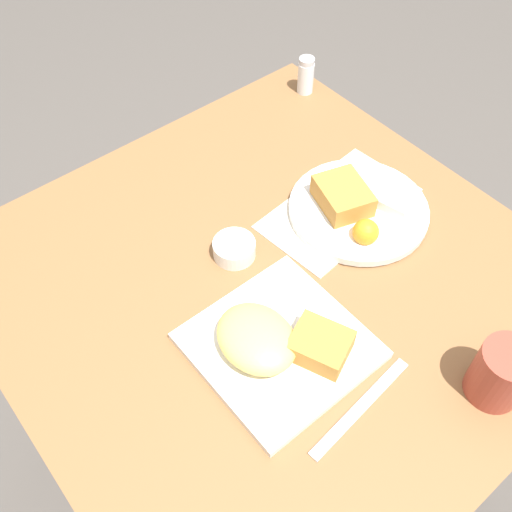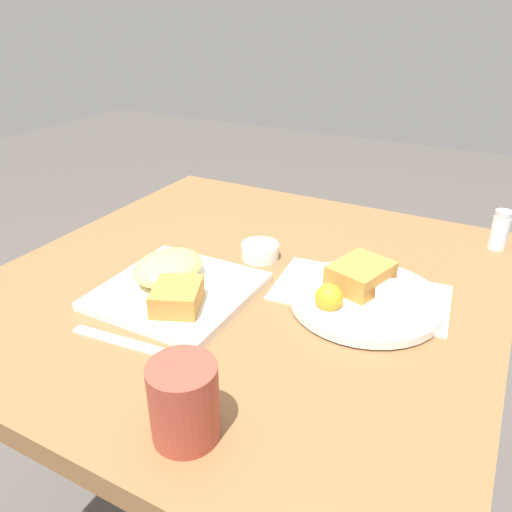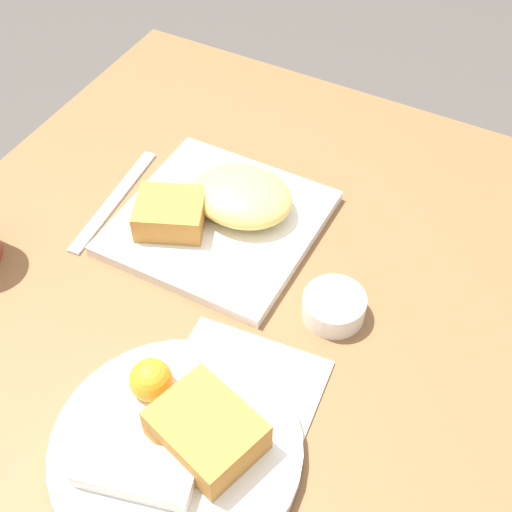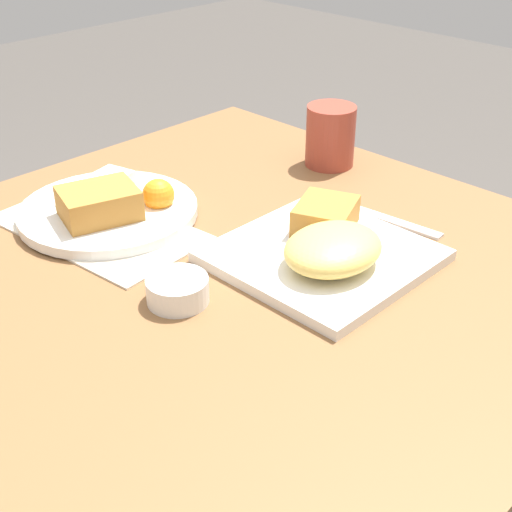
{
  "view_description": "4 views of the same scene",
  "coord_description": "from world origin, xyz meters",
  "px_view_note": "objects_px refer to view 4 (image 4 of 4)",
  "views": [
    {
      "loc": [
        0.42,
        -0.38,
        1.51
      ],
      "look_at": [
        -0.03,
        -0.01,
        0.77
      ],
      "focal_mm": 42.0,
      "sensor_mm": 36.0,
      "label": 1
    },
    {
      "loc": [
        0.66,
        0.37,
        1.17
      ],
      "look_at": [
        -0.0,
        0.01,
        0.78
      ],
      "focal_mm": 35.0,
      "sensor_mm": 36.0,
      "label": 2
    },
    {
      "loc": [
        -0.23,
        0.45,
        1.38
      ],
      "look_at": [
        0.01,
        -0.01,
        0.79
      ],
      "focal_mm": 50.0,
      "sensor_mm": 36.0,
      "label": 3
    },
    {
      "loc": [
        -0.49,
        -0.54,
        1.19
      ],
      "look_at": [
        0.03,
        -0.03,
        0.76
      ],
      "focal_mm": 50.0,
      "sensor_mm": 36.0,
      "label": 4
    }
  ],
  "objects_px": {
    "plate_square_near": "(327,248)",
    "coffee_mug": "(330,136)",
    "sauce_ramekin": "(178,289)",
    "butter_knife": "(375,215)",
    "plate_oval_far": "(109,206)"
  },
  "relations": [
    {
      "from": "plate_square_near",
      "to": "coffee_mug",
      "type": "xyz_separation_m",
      "value": [
        0.24,
        0.19,
        0.03
      ]
    },
    {
      "from": "plate_square_near",
      "to": "sauce_ramekin",
      "type": "xyz_separation_m",
      "value": [
        -0.18,
        0.06,
        -0.01
      ]
    },
    {
      "from": "sauce_ramekin",
      "to": "butter_knife",
      "type": "height_order",
      "value": "sauce_ramekin"
    },
    {
      "from": "plate_square_near",
      "to": "sauce_ramekin",
      "type": "distance_m",
      "value": 0.19
    },
    {
      "from": "plate_square_near",
      "to": "plate_oval_far",
      "type": "height_order",
      "value": "plate_square_near"
    },
    {
      "from": "plate_square_near",
      "to": "butter_knife",
      "type": "bearing_deg",
      "value": 12.18
    },
    {
      "from": "plate_oval_far",
      "to": "butter_knife",
      "type": "relative_size",
      "value": 1.22
    },
    {
      "from": "plate_square_near",
      "to": "plate_oval_far",
      "type": "bearing_deg",
      "value": 112.14
    },
    {
      "from": "butter_knife",
      "to": "sauce_ramekin",
      "type": "bearing_deg",
      "value": 78.54
    },
    {
      "from": "plate_square_near",
      "to": "butter_knife",
      "type": "height_order",
      "value": "plate_square_near"
    },
    {
      "from": "sauce_ramekin",
      "to": "butter_knife",
      "type": "xyz_separation_m",
      "value": [
        0.32,
        -0.03,
        -0.01
      ]
    },
    {
      "from": "plate_oval_far",
      "to": "sauce_ramekin",
      "type": "xyz_separation_m",
      "value": [
        -0.06,
        -0.22,
        -0.0
      ]
    },
    {
      "from": "plate_square_near",
      "to": "plate_oval_far",
      "type": "distance_m",
      "value": 0.31
    },
    {
      "from": "coffee_mug",
      "to": "butter_knife",
      "type": "bearing_deg",
      "value": -120.87
    },
    {
      "from": "plate_square_near",
      "to": "sauce_ramekin",
      "type": "relative_size",
      "value": 3.31
    }
  ]
}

